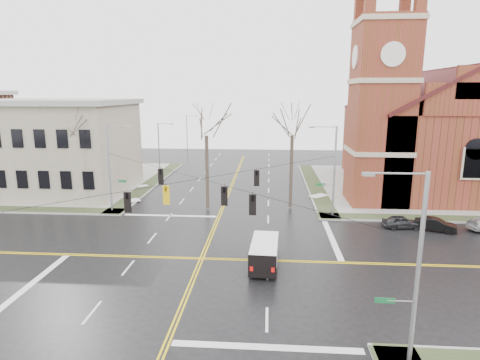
# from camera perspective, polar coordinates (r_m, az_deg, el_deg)

# --- Properties ---
(ground) EXTENTS (120.00, 120.00, 0.00)m
(ground) POSITION_cam_1_polar(r_m,az_deg,el_deg) (31.09, -5.48, -11.05)
(ground) COLOR black
(ground) RESTS_ON ground
(sidewalks) EXTENTS (80.00, 80.00, 0.17)m
(sidewalks) POSITION_cam_1_polar(r_m,az_deg,el_deg) (31.06, -5.48, -10.92)
(sidewalks) COLOR gray
(sidewalks) RESTS_ON ground
(road_markings) EXTENTS (100.00, 100.00, 0.01)m
(road_markings) POSITION_cam_1_polar(r_m,az_deg,el_deg) (31.09, -5.48, -11.04)
(road_markings) COLOR gold
(road_markings) RESTS_ON ground
(church) EXTENTS (24.28, 27.48, 27.50)m
(church) POSITION_cam_1_polar(r_m,az_deg,el_deg) (56.61, 24.83, 7.28)
(church) COLOR brown
(church) RESTS_ON ground
(civic_building_a) EXTENTS (18.00, 14.00, 11.00)m
(civic_building_a) POSITION_cam_1_polar(r_m,az_deg,el_deg) (55.57, -24.97, 4.14)
(civic_building_a) COLOR gray
(civic_building_a) RESTS_ON ground
(signal_pole_ne) EXTENTS (2.75, 0.22, 9.00)m
(signal_pole_ne) POSITION_cam_1_polar(r_m,az_deg,el_deg) (40.79, 13.06, 1.61)
(signal_pole_ne) COLOR gray
(signal_pole_ne) RESTS_ON ground
(signal_pole_nw) EXTENTS (2.75, 0.22, 9.00)m
(signal_pole_nw) POSITION_cam_1_polar(r_m,az_deg,el_deg) (43.46, -17.93, 1.98)
(signal_pole_nw) COLOR gray
(signal_pole_nw) RESTS_ON ground
(signal_pole_se) EXTENTS (2.75, 0.22, 9.00)m
(signal_pole_se) POSITION_cam_1_polar(r_m,az_deg,el_deg) (19.25, 23.55, -11.23)
(signal_pole_se) COLOR gray
(signal_pole_se) RESTS_ON ground
(span_wires) EXTENTS (23.02, 23.02, 0.03)m
(span_wires) POSITION_cam_1_polar(r_m,az_deg,el_deg) (29.20, -5.72, 0.19)
(span_wires) COLOR black
(span_wires) RESTS_ON ground
(traffic_signals) EXTENTS (8.21, 8.26, 1.30)m
(traffic_signals) POSITION_cam_1_polar(r_m,az_deg,el_deg) (28.72, -5.92, -1.55)
(traffic_signals) COLOR black
(traffic_signals) RESTS_ON ground
(streetlight_north_a) EXTENTS (2.30, 0.20, 8.00)m
(streetlight_north_a) POSITION_cam_1_polar(r_m,az_deg,el_deg) (58.77, -11.32, 4.42)
(streetlight_north_a) COLOR gray
(streetlight_north_a) RESTS_ON ground
(streetlight_north_b) EXTENTS (2.30, 0.20, 8.00)m
(streetlight_north_b) POSITION_cam_1_polar(r_m,az_deg,el_deg) (78.10, -7.44, 6.46)
(streetlight_north_b) COLOR gray
(streetlight_north_b) RESTS_ON ground
(cargo_van) EXTENTS (2.14, 5.00, 1.86)m
(cargo_van) POSITION_cam_1_polar(r_m,az_deg,el_deg) (29.45, 3.52, -10.06)
(cargo_van) COLOR white
(cargo_van) RESTS_ON ground
(parked_car_a) EXTENTS (3.57, 1.67, 1.18)m
(parked_car_a) POSITION_cam_1_polar(r_m,az_deg,el_deg) (40.17, 22.00, -5.56)
(parked_car_a) COLOR #232325
(parked_car_a) RESTS_ON ground
(parked_car_b) EXTENTS (3.78, 2.55, 1.18)m
(parked_car_b) POSITION_cam_1_polar(r_m,az_deg,el_deg) (40.68, 26.04, -5.71)
(parked_car_b) COLOR black
(parked_car_b) RESTS_ON ground
(tree_nw_far) EXTENTS (4.00, 4.00, 11.70)m
(tree_nw_far) POSITION_cam_1_polar(r_m,az_deg,el_deg) (46.22, -22.00, 6.67)
(tree_nw_far) COLOR #372E23
(tree_nw_far) RESTS_ON ground
(tree_nw_near) EXTENTS (4.00, 4.00, 11.68)m
(tree_nw_near) POSITION_cam_1_polar(r_m,az_deg,el_deg) (41.92, -4.81, 7.01)
(tree_nw_near) COLOR #372E23
(tree_nw_near) RESTS_ON ground
(tree_ne) EXTENTS (4.00, 4.00, 11.67)m
(tree_ne) POSITION_cam_1_polar(r_m,az_deg,el_deg) (42.54, 7.45, 7.01)
(tree_ne) COLOR #372E23
(tree_ne) RESTS_ON ground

